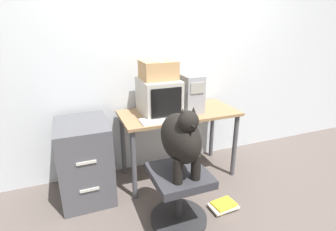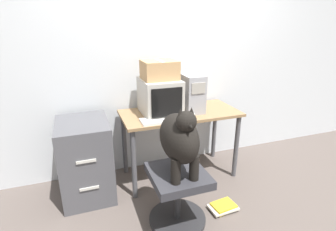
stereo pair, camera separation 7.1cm
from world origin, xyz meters
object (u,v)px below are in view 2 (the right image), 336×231
at_px(crt_monitor, 160,97).
at_px(book_stack_floor, 223,207).
at_px(cardboard_box, 159,70).
at_px(keyboard, 165,119).
at_px(pc_tower, 190,92).
at_px(office_chair, 178,193).
at_px(dog, 180,138).
at_px(filing_cabinet, 86,159).

relative_size(crt_monitor, book_stack_floor, 1.73).
height_order(cardboard_box, book_stack_floor, cardboard_box).
xyz_separation_m(crt_monitor, keyboard, (-0.02, -0.23, -0.17)).
bearing_deg(crt_monitor, keyboard, -95.74).
bearing_deg(pc_tower, cardboard_box, -178.88).
bearing_deg(book_stack_floor, keyboard, 127.64).
height_order(crt_monitor, pc_tower, pc_tower).
height_order(office_chair, cardboard_box, cardboard_box).
height_order(keyboard, book_stack_floor, keyboard).
bearing_deg(office_chair, dog, -90.00).
bearing_deg(dog, cardboard_box, 83.78).
xyz_separation_m(crt_monitor, filing_cabinet, (-0.79, -0.06, -0.55)).
bearing_deg(cardboard_box, crt_monitor, -90.00).
xyz_separation_m(dog, book_stack_floor, (0.46, 0.01, -0.78)).
distance_m(dog, filing_cabinet, 1.07).
relative_size(keyboard, filing_cabinet, 0.60).
distance_m(pc_tower, cardboard_box, 0.43).
height_order(pc_tower, cardboard_box, cardboard_box).
distance_m(crt_monitor, cardboard_box, 0.27).
bearing_deg(keyboard, crt_monitor, 84.26).
relative_size(crt_monitor, dog, 0.77).
bearing_deg(filing_cabinet, office_chair, -43.51).
relative_size(keyboard, office_chair, 0.94).
bearing_deg(office_chair, book_stack_floor, -1.09).
distance_m(pc_tower, office_chair, 1.09).
bearing_deg(office_chair, filing_cabinet, 136.49).
bearing_deg(book_stack_floor, office_chair, 178.91).
distance_m(office_chair, dog, 0.52).
xyz_separation_m(keyboard, dog, (-0.06, -0.53, 0.04)).
distance_m(cardboard_box, book_stack_floor, 1.45).
relative_size(crt_monitor, pc_tower, 1.10).
xyz_separation_m(office_chair, book_stack_floor, (0.46, -0.01, -0.26)).
distance_m(dog, book_stack_floor, 0.91).
distance_m(pc_tower, filing_cabinet, 1.26).
height_order(keyboard, filing_cabinet, keyboard).
bearing_deg(keyboard, dog, -96.48).
xyz_separation_m(crt_monitor, office_chair, (-0.08, -0.73, -0.65)).
relative_size(cardboard_box, book_stack_floor, 1.28).
distance_m(pc_tower, keyboard, 0.47).
xyz_separation_m(crt_monitor, dog, (-0.08, -0.76, -0.13)).
relative_size(pc_tower, book_stack_floor, 1.57).
relative_size(office_chair, filing_cabinet, 0.64).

